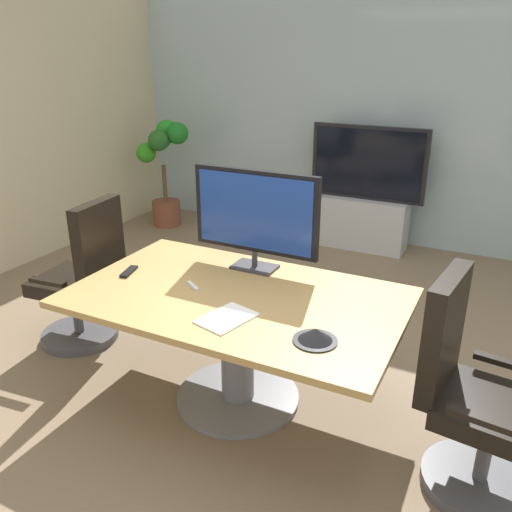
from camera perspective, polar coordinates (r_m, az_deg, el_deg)
The scene contains 12 objects.
ground_plane at distance 3.51m, azimuth 1.39°, elevation -13.93°, with size 7.31×7.31×0.00m, color #7A664C.
wall_back_glass_partition at distance 5.88m, azimuth 15.17°, elevation 14.30°, with size 6.31×0.10×2.72m, color #9EB2B7.
conference_table at distance 3.12m, azimuth -2.08°, elevation -7.23°, with size 1.90×1.15×0.72m.
office_chair_left at distance 3.97m, azimuth -18.14°, elevation -3.01°, with size 0.62×0.60×1.09m.
office_chair_right at distance 2.81m, azimuth 22.29°, elevation -14.67°, with size 0.62×0.60×1.09m.
tv_monitor at distance 3.27m, azimuth -0.09°, elevation 4.53°, with size 0.84×0.18×0.64m.
wall_display_unit at distance 5.76m, azimuth 11.73°, elevation 5.10°, with size 1.20×0.36×1.31m.
potted_plant at distance 6.41m, azimuth -9.87°, elevation 9.85°, with size 0.58×0.50×1.26m.
conference_phone at distance 2.58m, azimuth 6.44°, elevation -8.57°, with size 0.22×0.22×0.07m.
remote_control at distance 3.41m, azimuth -13.61°, elevation -1.65°, with size 0.05×0.17×0.02m, color black.
whiteboard_marker at distance 3.14m, azimuth -6.85°, elevation -3.27°, with size 0.13×0.02×0.02m, color silver.
paper_notepad at distance 2.78m, azimuth -3.20°, elevation -6.73°, with size 0.21×0.30×0.01m, color white.
Camera 1 is at (1.21, -2.58, 2.05)m, focal length 36.92 mm.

